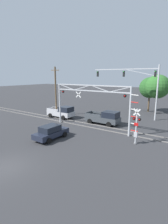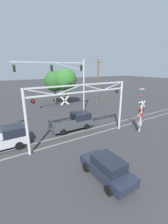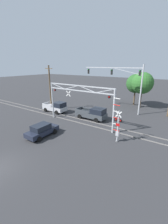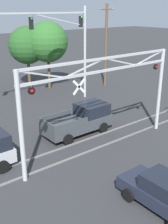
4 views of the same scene
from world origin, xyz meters
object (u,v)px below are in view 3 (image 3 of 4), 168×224
at_px(sedan_waiting, 42,130).
at_px(pickup_truck_following, 56,107).
at_px(pickup_truck_lead, 93,113).
at_px(background_tree_far_left_verge, 142,83).
at_px(crossing_signal_mast, 118,127).
at_px(background_tree_beyond_span, 136,84).
at_px(utility_pole_left, 50,87).
at_px(traffic_signal_span, 126,80).
at_px(crossing_gantry, 79,98).

bearing_deg(sedan_waiting, pickup_truck_following, 124.33).
relative_size(pickup_truck_lead, background_tree_far_left_verge, 0.70).
height_order(sedan_waiting, background_tree_far_left_verge, background_tree_far_left_verge).
xyz_separation_m(crossing_signal_mast, pickup_truck_lead, (-6.35, 5.00, -0.94)).
relative_size(pickup_truck_lead, background_tree_beyond_span, 0.75).
distance_m(utility_pole_left, background_tree_far_left_verge, 18.74).
height_order(traffic_signal_span, sedan_waiting, traffic_signal_span).
bearing_deg(crossing_gantry, pickup_truck_lead, 78.41).
xyz_separation_m(crossing_gantry, traffic_signal_span, (3.60, 9.73, 2.06)).
relative_size(crossing_signal_mast, traffic_signal_span, 0.46).
height_order(crossing_signal_mast, background_tree_beyond_span, background_tree_beyond_span).
xyz_separation_m(traffic_signal_span, utility_pole_left, (-13.00, -6.49, -1.64)).
bearing_deg(sedan_waiting, crossing_signal_mast, 25.08).
xyz_separation_m(pickup_truck_lead, sedan_waiting, (-2.18, -8.99, -0.19)).
bearing_deg(pickup_truck_lead, crossing_signal_mast, -38.22).
bearing_deg(background_tree_far_left_verge, utility_pole_left, -141.62).
bearing_deg(utility_pole_left, pickup_truck_following, -20.76).
height_order(crossing_gantry, traffic_signal_span, traffic_signal_span).
bearing_deg(pickup_truck_following, background_tree_beyond_span, 51.96).
height_order(pickup_truck_following, background_tree_beyond_span, background_tree_beyond_span).
relative_size(crossing_signal_mast, pickup_truck_lead, 1.02).
bearing_deg(crossing_signal_mast, pickup_truck_lead, 141.78).
bearing_deg(sedan_waiting, utility_pole_left, 130.35).
height_order(traffic_signal_span, pickup_truck_lead, traffic_signal_span).
xyz_separation_m(pickup_truck_following, background_tree_far_left_verge, (12.61, 12.42, 4.16)).
height_order(traffic_signal_span, pickup_truck_following, traffic_signal_span).
relative_size(utility_pole_left, background_tree_far_left_verge, 1.18).
distance_m(crossing_gantry, pickup_truck_lead, 4.34).
bearing_deg(background_tree_beyond_span, pickup_truck_following, -128.04).
relative_size(crossing_gantry, pickup_truck_following, 2.38).
height_order(crossing_signal_mast, utility_pole_left, utility_pole_left).
bearing_deg(background_tree_far_left_verge, crossing_gantry, -109.55).
bearing_deg(background_tree_far_left_verge, pickup_truck_following, -135.44).
bearing_deg(utility_pole_left, background_tree_beyond_span, 45.36).
distance_m(crossing_signal_mast, utility_pole_left, 17.37).
height_order(pickup_truck_lead, sedan_waiting, pickup_truck_lead).
distance_m(crossing_signal_mast, pickup_truck_following, 15.00).
xyz_separation_m(pickup_truck_following, background_tree_beyond_span, (10.88, 13.90, 3.80)).
bearing_deg(utility_pole_left, traffic_signal_span, 26.52).
height_order(pickup_truck_lead, background_tree_far_left_verge, background_tree_far_left_verge).
relative_size(traffic_signal_span, pickup_truck_following, 2.42).
distance_m(traffic_signal_span, pickup_truck_following, 14.10).
xyz_separation_m(utility_pole_left, background_tree_far_left_verge, (14.68, 11.63, 0.68)).
bearing_deg(traffic_signal_span, utility_pole_left, -153.48).
relative_size(traffic_signal_span, background_tree_far_left_verge, 1.56).
bearing_deg(traffic_signal_span, pickup_truck_following, -146.35).
xyz_separation_m(sedan_waiting, utility_pole_left, (-7.84, 9.22, 3.68)).
bearing_deg(sedan_waiting, pickup_truck_lead, 76.35).
relative_size(crossing_gantry, sedan_waiting, 2.62).
bearing_deg(pickup_truck_lead, pickup_truck_following, -176.02).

